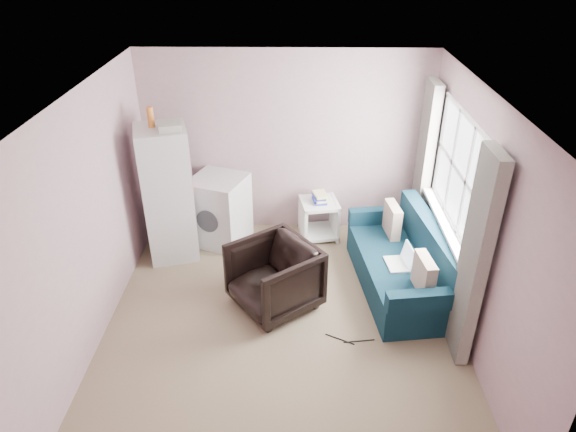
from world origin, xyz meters
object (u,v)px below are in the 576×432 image
sofa (405,266)px  side_table (319,216)px  armchair (274,274)px  washing_machine (220,209)px  fridge (168,193)px

sofa → side_table: bearing=122.7°
armchair → washing_machine: bearing=172.7°
armchair → sofa: size_ratio=0.43×
washing_machine → sofa: (2.30, -1.02, -0.18)m
fridge → side_table: bearing=-2.9°
side_table → sofa: (0.97, -1.15, -0.01)m
fridge → side_table: (1.92, 0.45, -0.57)m
fridge → sofa: size_ratio=1.00×
armchair → sofa: bearing=66.4°
fridge → sofa: 3.02m
washing_machine → side_table: (1.34, 0.13, -0.17)m
fridge → washing_machine: size_ratio=2.11×
washing_machine → sofa: bearing=-3.4°
washing_machine → fridge: bearing=-129.8°
side_table → sofa: sofa is taller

